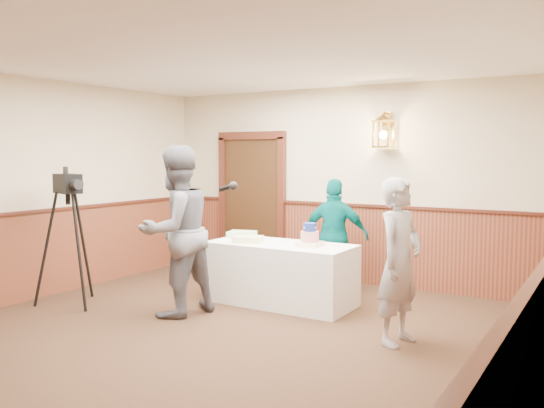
{
  "coord_description": "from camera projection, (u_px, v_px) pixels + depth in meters",
  "views": [
    {
      "loc": [
        3.35,
        -4.13,
        1.84
      ],
      "look_at": [
        -0.17,
        1.7,
        1.25
      ],
      "focal_mm": 38.0,
      "sensor_mm": 36.0,
      "label": 1
    }
  ],
  "objects": [
    {
      "name": "baker",
      "position": [
        400.0,
        261.0,
        5.55
      ],
      "size": [
        0.49,
        0.65,
        1.62
      ],
      "primitive_type": "imported",
      "rotation": [
        0.0,
        0.0,
        1.38
      ],
      "color": "#97979C",
      "rests_on": "ground"
    },
    {
      "name": "ground",
      "position": [
        194.0,
        351.0,
        5.4
      ],
      "size": [
        7.0,
        7.0,
        0.0
      ],
      "primitive_type": "plane",
      "color": "#312013",
      "rests_on": "ground"
    },
    {
      "name": "interviewer",
      "position": [
        176.0,
        231.0,
        6.53
      ],
      "size": [
        1.57,
        1.08,
        1.94
      ],
      "rotation": [
        0.0,
        0.0,
        -1.78
      ],
      "color": "slate",
      "rests_on": "ground"
    },
    {
      "name": "tv_camera_rig",
      "position": [
        70.0,
        247.0,
        6.99
      ],
      "size": [
        0.63,
        0.59,
        1.6
      ],
      "rotation": [
        0.0,
        0.0,
        -0.3
      ],
      "color": "black",
      "rests_on": "ground"
    },
    {
      "name": "room_shell",
      "position": [
        217.0,
        187.0,
        5.69
      ],
      "size": [
        6.02,
        7.02,
        2.81
      ],
      "color": "beige",
      "rests_on": "ground"
    },
    {
      "name": "tiered_cake",
      "position": [
        310.0,
        237.0,
        6.82
      ],
      "size": [
        0.28,
        0.28,
        0.28
      ],
      "rotation": [
        0.0,
        0.0,
        0.04
      ],
      "color": "#FFF4C2",
      "rests_on": "display_table"
    },
    {
      "name": "sheet_cake_yellow",
      "position": [
        248.0,
        239.0,
        7.14
      ],
      "size": [
        0.43,
        0.39,
        0.07
      ],
      "primitive_type": "cube",
      "rotation": [
        0.0,
        0.0,
        0.39
      ],
      "color": "#F6F293",
      "rests_on": "display_table"
    },
    {
      "name": "assistant_p",
      "position": [
        335.0,
        236.0,
        7.61
      ],
      "size": [
        0.95,
        0.57,
        1.52
      ],
      "primitive_type": "imported",
      "rotation": [
        0.0,
        0.0,
        3.38
      ],
      "color": "#015E5D",
      "rests_on": "ground"
    },
    {
      "name": "sheet_cake_green",
      "position": [
        242.0,
        234.0,
        7.55
      ],
      "size": [
        0.41,
        0.36,
        0.08
      ],
      "primitive_type": "cube",
      "rotation": [
        0.0,
        0.0,
        0.28
      ],
      "color": "#A7ECA9",
      "rests_on": "display_table"
    },
    {
      "name": "display_table",
      "position": [
        280.0,
        274.0,
        7.08
      ],
      "size": [
        1.8,
        0.8,
        0.75
      ],
      "primitive_type": "cube",
      "color": "white",
      "rests_on": "ground"
    }
  ]
}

